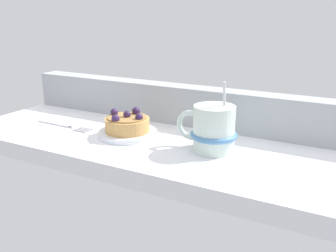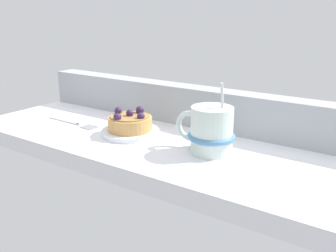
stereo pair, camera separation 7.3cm
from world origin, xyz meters
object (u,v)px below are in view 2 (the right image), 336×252
Objects in this scene: dessert_plate at (130,132)px; dessert_fork at (72,122)px; raspberry_tart at (130,122)px; coffee_mug at (210,131)px.

dessert_plate reaches higher than dessert_fork.
raspberry_tart is at bearing 4.99° from dessert_fork.
dessert_fork is (-16.24, -1.41, -0.19)cm from dessert_plate.
raspberry_tart is (-0.01, 0.01, 2.23)cm from dessert_plate.
dessert_plate is 1.32× the size of raspberry_tart.
raspberry_tart is 0.70× the size of coffee_mug.
raspberry_tart is 0.60× the size of dessert_fork.
raspberry_tart reaches higher than dessert_plate.
coffee_mug is at bearing 1.22° from dessert_plate.
coffee_mug is 0.85× the size of dessert_fork.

